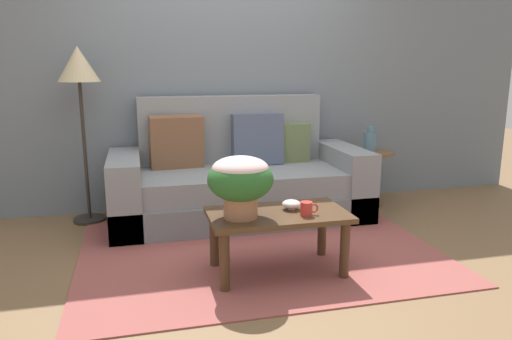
# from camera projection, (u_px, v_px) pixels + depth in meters

# --- Properties ---
(ground_plane) EXTENTS (14.00, 14.00, 0.00)m
(ground_plane) POSITION_uv_depth(u_px,v_px,m) (258.00, 250.00, 3.61)
(ground_plane) COLOR brown
(wall_back) EXTENTS (6.40, 0.12, 2.77)m
(wall_back) POSITION_uv_depth(u_px,v_px,m) (224.00, 62.00, 4.59)
(wall_back) COLOR slate
(wall_back) RESTS_ON ground
(area_rug) EXTENTS (2.58, 1.99, 0.01)m
(area_rug) POSITION_uv_depth(u_px,v_px,m) (258.00, 249.00, 3.63)
(area_rug) COLOR #994C47
(area_rug) RESTS_ON ground
(couch) EXTENTS (2.23, 0.94, 1.07)m
(couch) POSITION_uv_depth(u_px,v_px,m) (238.00, 181.00, 4.35)
(couch) COLOR slate
(couch) RESTS_ON ground
(coffee_table) EXTENTS (0.90, 0.51, 0.42)m
(coffee_table) POSITION_uv_depth(u_px,v_px,m) (278.00, 223.00, 3.16)
(coffee_table) COLOR #442D1B
(coffee_table) RESTS_ON ground
(side_table) EXTENTS (0.42, 0.42, 0.54)m
(side_table) POSITION_uv_depth(u_px,v_px,m) (371.00, 168.00, 4.71)
(side_table) COLOR brown
(side_table) RESTS_ON ground
(floor_lamp) EXTENTS (0.34, 0.34, 1.51)m
(floor_lamp) POSITION_uv_depth(u_px,v_px,m) (79.00, 77.00, 4.02)
(floor_lamp) COLOR #2D2823
(floor_lamp) RESTS_ON ground
(potted_plant) EXTENTS (0.41, 0.41, 0.39)m
(potted_plant) POSITION_uv_depth(u_px,v_px,m) (240.00, 179.00, 2.98)
(potted_plant) COLOR #A36B4C
(potted_plant) RESTS_ON coffee_table
(coffee_mug) EXTENTS (0.12, 0.08, 0.09)m
(coffee_mug) POSITION_uv_depth(u_px,v_px,m) (307.00, 209.00, 3.07)
(coffee_mug) COLOR red
(coffee_mug) RESTS_ON coffee_table
(snack_bowl) EXTENTS (0.13, 0.13, 0.07)m
(snack_bowl) POSITION_uv_depth(u_px,v_px,m) (291.00, 204.00, 3.20)
(snack_bowl) COLOR silver
(snack_bowl) RESTS_ON coffee_table
(table_vase) EXTENTS (0.12, 0.12, 0.24)m
(table_vase) POSITION_uv_depth(u_px,v_px,m) (370.00, 141.00, 4.66)
(table_vase) COLOR slate
(table_vase) RESTS_ON side_table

